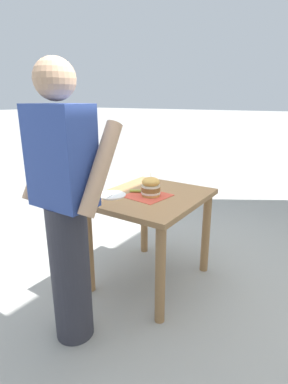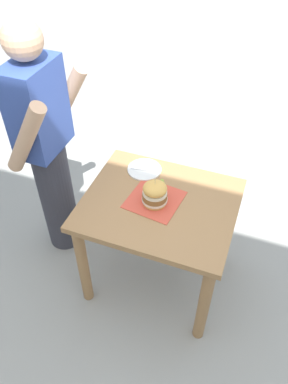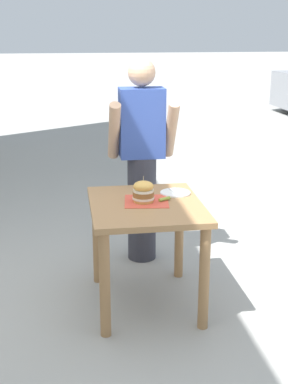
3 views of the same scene
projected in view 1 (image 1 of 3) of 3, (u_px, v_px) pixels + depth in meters
The scene contains 7 objects.
ground_plane at pixel (150, 279), 2.58m from camera, with size 80.00×80.00×0.00m, color #9E9E99.
patio_table at pixel (151, 213), 2.40m from camera, with size 0.77×0.90×0.76m.
serving_paper at pixel (148, 196), 2.33m from camera, with size 0.30×0.30×0.00m, color #D64C38.
sandwich at pixel (151, 187), 2.30m from camera, with size 0.15×0.15×0.18m.
pickle_spear at pixel (135, 191), 2.40m from camera, with size 0.02×0.02×0.09m, color #8EA83D.
side_plate_with_forks at pixel (112, 195), 2.33m from camera, with size 0.22×0.22×0.02m.
diner_across_table at pixel (66, 207), 1.73m from camera, with size 0.55×0.35×1.69m.
Camera 1 is at (-1.19, 1.90, 1.48)m, focal length 28.00 mm.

